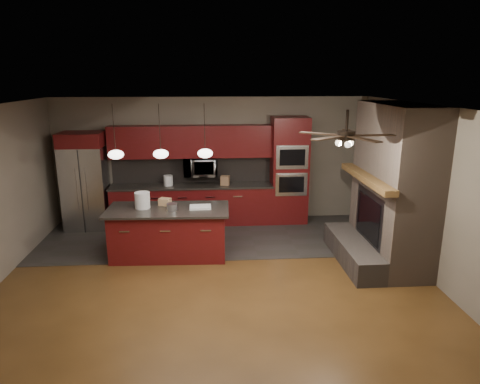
{
  "coord_description": "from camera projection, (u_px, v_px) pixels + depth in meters",
  "views": [
    {
      "loc": [
        -0.09,
        -6.54,
        3.24
      ],
      "look_at": [
        0.44,
        0.6,
        1.29
      ],
      "focal_mm": 32.0,
      "sensor_mm": 36.0,
      "label": 1
    }
  ],
  "objects": [
    {
      "name": "ground",
      "position": [
        216.0,
        276.0,
        7.15
      ],
      "size": [
        7.0,
        7.0,
        0.0
      ],
      "primitive_type": "plane",
      "color": "brown",
      "rests_on": "ground"
    },
    {
      "name": "ceiling",
      "position": [
        214.0,
        106.0,
        6.42
      ],
      "size": [
        7.0,
        6.0,
        0.02
      ],
      "primitive_type": "cube",
      "color": "white",
      "rests_on": "back_wall"
    },
    {
      "name": "back_wall",
      "position": [
        213.0,
        160.0,
        9.67
      ],
      "size": [
        7.0,
        0.02,
        2.8
      ],
      "primitive_type": "cube",
      "color": "slate",
      "rests_on": "ground"
    },
    {
      "name": "right_wall",
      "position": [
        428.0,
        192.0,
        7.04
      ],
      "size": [
        0.02,
        6.0,
        2.8
      ],
      "primitive_type": "cube",
      "color": "slate",
      "rests_on": "ground"
    },
    {
      "name": "slate_tile_patch",
      "position": [
        215.0,
        237.0,
        8.88
      ],
      "size": [
        7.0,
        2.4,
        0.01
      ],
      "primitive_type": "cube",
      "color": "#2C2928",
      "rests_on": "ground"
    },
    {
      "name": "fireplace_column",
      "position": [
        390.0,
        192.0,
        7.41
      ],
      "size": [
        1.3,
        2.1,
        2.8
      ],
      "color": "#6E5C4F",
      "rests_on": "ground"
    },
    {
      "name": "back_cabinetry",
      "position": [
        192.0,
        185.0,
        9.52
      ],
      "size": [
        3.59,
        0.64,
        2.2
      ],
      "color": "#550F12",
      "rests_on": "ground"
    },
    {
      "name": "oven_tower",
      "position": [
        289.0,
        171.0,
        9.55
      ],
      "size": [
        0.8,
        0.63,
        2.38
      ],
      "color": "#550F12",
      "rests_on": "ground"
    },
    {
      "name": "microwave",
      "position": [
        201.0,
        167.0,
        9.44
      ],
      "size": [
        0.73,
        0.41,
        0.5
      ],
      "primitive_type": "imported",
      "color": "silver",
      "rests_on": "back_cabinetry"
    },
    {
      "name": "refrigerator",
      "position": [
        85.0,
        181.0,
        9.2
      ],
      "size": [
        0.9,
        0.75,
        2.1
      ],
      "color": "silver",
      "rests_on": "ground"
    },
    {
      "name": "kitchen_island",
      "position": [
        169.0,
        232.0,
        7.85
      ],
      "size": [
        2.24,
        1.08,
        0.92
      ],
      "rotation": [
        0.0,
        0.0,
        -0.04
      ],
      "color": "#550F12",
      "rests_on": "ground"
    },
    {
      "name": "white_bucket",
      "position": [
        142.0,
        200.0,
        7.73
      ],
      "size": [
        0.34,
        0.34,
        0.29
      ],
      "primitive_type": "cylinder",
      "rotation": [
        0.0,
        0.0,
        -0.29
      ],
      "color": "silver",
      "rests_on": "kitchen_island"
    },
    {
      "name": "paint_can",
      "position": [
        172.0,
        207.0,
        7.61
      ],
      "size": [
        0.25,
        0.25,
        0.12
      ],
      "primitive_type": "cylinder",
      "rotation": [
        0.0,
        0.0,
        -0.42
      ],
      "color": "silver",
      "rests_on": "kitchen_island"
    },
    {
      "name": "paint_tray",
      "position": [
        200.0,
        207.0,
        7.76
      ],
      "size": [
        0.39,
        0.28,
        0.04
      ],
      "primitive_type": "cube",
      "rotation": [
        0.0,
        0.0,
        0.02
      ],
      "color": "white",
      "rests_on": "kitchen_island"
    },
    {
      "name": "cardboard_box",
      "position": [
        165.0,
        202.0,
        7.92
      ],
      "size": [
        0.25,
        0.21,
        0.13
      ],
      "primitive_type": "cube",
      "rotation": [
        0.0,
        0.0,
        -0.36
      ],
      "color": "tan",
      "rests_on": "kitchen_island"
    },
    {
      "name": "counter_bucket",
      "position": [
        168.0,
        180.0,
        9.41
      ],
      "size": [
        0.25,
        0.25,
        0.23
      ],
      "primitive_type": "cylinder",
      "rotation": [
        0.0,
        0.0,
        0.29
      ],
      "color": "white",
      "rests_on": "back_cabinetry"
    },
    {
      "name": "counter_box",
      "position": [
        225.0,
        180.0,
        9.46
      ],
      "size": [
        0.22,
        0.19,
        0.21
      ],
      "primitive_type": "cube",
      "rotation": [
        0.0,
        0.0,
        -0.26
      ],
      "color": "#8F6949",
      "rests_on": "back_cabinetry"
    },
    {
      "name": "pendant_left",
      "position": [
        116.0,
        154.0,
        7.19
      ],
      "size": [
        0.26,
        0.26,
        0.92
      ],
      "color": "black",
      "rests_on": "ceiling"
    },
    {
      "name": "pendant_center",
      "position": [
        161.0,
        154.0,
        7.25
      ],
      "size": [
        0.26,
        0.26,
        0.92
      ],
      "color": "black",
      "rests_on": "ceiling"
    },
    {
      "name": "pendant_right",
      "position": [
        205.0,
        153.0,
        7.3
      ],
      "size": [
        0.26,
        0.26,
        0.92
      ],
      "color": "black",
      "rests_on": "ceiling"
    },
    {
      "name": "ceiling_fan",
      "position": [
        346.0,
        135.0,
        5.87
      ],
      "size": [
        1.27,
        1.33,
        0.41
      ],
      "color": "black",
      "rests_on": "ceiling"
    }
  ]
}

